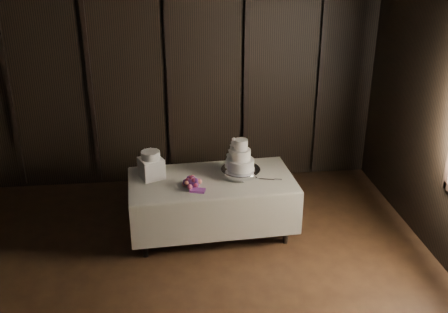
# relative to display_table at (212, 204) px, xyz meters

# --- Properties ---
(room) EXTENTS (6.08, 7.08, 3.08)m
(room) POSITION_rel_display_table_xyz_m (-0.45, -1.88, 1.08)
(room) COLOR black
(room) RESTS_ON ground
(display_table) EXTENTS (2.05, 1.15, 0.76)m
(display_table) POSITION_rel_display_table_xyz_m (0.00, 0.00, 0.00)
(display_table) COLOR beige
(display_table) RESTS_ON ground
(cake_stand) EXTENTS (0.56, 0.56, 0.09)m
(cake_stand) POSITION_rel_display_table_xyz_m (0.36, 0.06, 0.39)
(cake_stand) COLOR silver
(cake_stand) RESTS_ON display_table
(wedding_cake) EXTENTS (0.37, 0.32, 0.39)m
(wedding_cake) POSITION_rel_display_table_xyz_m (0.33, 0.04, 0.59)
(wedding_cake) COLOR white
(wedding_cake) RESTS_ON cake_stand
(bouquet) EXTENTS (0.38, 0.45, 0.18)m
(bouquet) POSITION_rel_display_table_xyz_m (-0.24, -0.19, 0.40)
(bouquet) COLOR #DF5983
(bouquet) RESTS_ON display_table
(box_pedestal) EXTENTS (0.34, 0.34, 0.25)m
(box_pedestal) POSITION_rel_display_table_xyz_m (-0.72, 0.13, 0.47)
(box_pedestal) COLOR white
(box_pedestal) RESTS_ON display_table
(small_cake) EXTENTS (0.29, 0.29, 0.09)m
(small_cake) POSITION_rel_display_table_xyz_m (-0.72, 0.13, 0.64)
(small_cake) COLOR white
(small_cake) RESTS_ON box_pedestal
(cake_knife) EXTENTS (0.37, 0.11, 0.01)m
(cake_knife) POSITION_rel_display_table_xyz_m (0.61, -0.08, 0.35)
(cake_knife) COLOR silver
(cake_knife) RESTS_ON display_table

